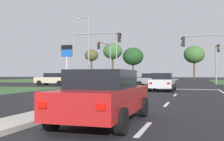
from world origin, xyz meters
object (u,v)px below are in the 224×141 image
Objects in this scene: traffic_signal_far_right at (217,57)px; traffic_signal_near_right at (209,50)px; fuel_price_totem at (67,55)px; traffic_signal_far_left at (106,55)px; street_lamp_second at (88,47)px; traffic_signal_near_left at (91,49)px; car_black_seventh at (163,77)px; pedestrian_at_median at (160,75)px; car_red_near at (104,96)px; street_lamp_third at (117,55)px; treeline_near at (92,55)px; car_silver_fourth at (163,82)px; car_maroon_fifth at (148,78)px; car_grey_sixth at (153,80)px; treeline_third at (133,56)px; treeline_fourth at (194,55)px; treeline_second at (113,51)px; car_beige_third at (53,79)px.

traffic_signal_far_right reaches higher than traffic_signal_near_right.
fuel_price_totem reaches higher than traffic_signal_far_right.
traffic_signal_far_right is 0.89× the size of traffic_signal_far_left.
traffic_signal_near_left is at bearing -65.63° from street_lamp_second.
pedestrian_at_median is (1.92, -22.60, 0.45)m from car_black_seventh.
traffic_signal_near_left is (-13.28, -11.66, 0.40)m from traffic_signal_far_right.
car_red_near is 1.00× the size of car_black_seventh.
traffic_signal_near_right is at bearing -97.50° from traffic_signal_far_right.
street_lamp_third is (-14.69, 20.38, 1.29)m from traffic_signal_near_right.
traffic_signal_far_left is (-5.43, -26.48, 3.43)m from car_black_seventh.
treeline_near is at bearing 123.39° from traffic_signal_near_right.
pedestrian_at_median is at bearing 97.44° from car_silver_fourth.
car_maroon_fifth is at bearing 103.13° from pedestrian_at_median.
pedestrian_at_median is 14.58m from fuel_price_totem.
car_silver_fourth is 0.80× the size of traffic_signal_far_right.
car_grey_sixth is 0.76× the size of traffic_signal_far_left.
traffic_signal_near_right is (8.24, -37.66, 2.85)m from car_black_seventh.
treeline_near reaches higher than car_maroon_fifth.
car_black_seventh is at bearing 69.53° from street_lamp_third.
treeline_third is (-7.31, 22.14, 5.02)m from car_maroon_fifth.
treeline_third is at bearing -11.87° from car_black_seventh.
street_lamp_second is 1.08× the size of treeline_fourth.
traffic_signal_near_left is 0.73× the size of treeline_near.
traffic_signal_far_left is 4.47m from street_lamp_second.
car_silver_fourth is at bearing -74.47° from treeline_third.
traffic_signal_far_left is at bearing -75.26° from treeline_second.
traffic_signal_near_left is 0.74× the size of treeline_third.
car_beige_third reaches higher than car_red_near.
treeline_third is (-11.92, 42.87, 5.04)m from car_silver_fourth.
street_lamp_second is at bearing -88.43° from treeline_third.
traffic_signal_far_right reaches higher than car_silver_fourth.
pedestrian_at_median is 26.37m from treeline_third.
fuel_price_totem is at bearing 161.75° from pedestrian_at_median.
car_maroon_fifth is 0.49× the size of street_lamp_second.
traffic_signal_far_right is at bearing 82.50° from traffic_signal_near_right.
car_silver_fourth is 0.51× the size of treeline_fourth.
street_lamp_second is (-11.03, 10.60, 4.28)m from car_silver_fourth.
treeline_near is (-13.29, 22.08, 1.57)m from street_lamp_third.
treeline_second is (-22.48, 27.20, 3.45)m from traffic_signal_far_right.
traffic_signal_far_left is at bearing 73.57° from street_lamp_second.
pedestrian_at_median is at bearing 136.61° from car_maroon_fifth.
treeline_fourth reaches higher than car_maroon_fifth.
traffic_signal_near_left is 14.05m from fuel_price_totem.
car_beige_third reaches higher than car_maroon_fifth.
traffic_signal_far_left is (-9.84, 30.55, 3.43)m from car_red_near.
traffic_signal_near_left is at bearing -80.28° from traffic_signal_far_left.
traffic_signal_near_right is at bearing -100.72° from pedestrian_at_median.
street_lamp_third is at bearing 125.79° from traffic_signal_near_right.
traffic_signal_near_right is at bearing -39.29° from traffic_signal_far_left.
street_lamp_second is at bearing 154.94° from traffic_signal_near_right.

